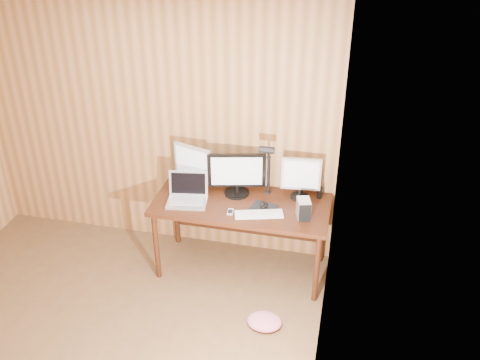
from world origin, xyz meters
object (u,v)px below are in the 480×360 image
(monitor_center, at_px, (237,174))
(monitor_right, at_px, (301,177))
(laptop, at_px, (188,194))
(phone, at_px, (230,212))
(speaker, at_px, (320,192))
(desk, at_px, (243,210))
(monitor_left, at_px, (193,166))
(mouse, at_px, (264,205))
(desk_lamp, at_px, (268,162))
(keyboard, at_px, (259,214))
(hard_drive, at_px, (304,209))

(monitor_center, xyz_separation_m, monitor_right, (0.58, 0.06, 0.00))
(monitor_center, xyz_separation_m, laptop, (-0.41, -0.21, -0.15))
(monitor_center, height_order, monitor_right, monitor_center)
(phone, bearing_deg, speaker, 24.23)
(desk, relative_size, monitor_left, 3.67)
(monitor_left, distance_m, mouse, 0.77)
(mouse, bearing_deg, laptop, -164.24)
(laptop, bearing_deg, desk, 5.81)
(speaker, bearing_deg, mouse, -149.62)
(desk, bearing_deg, mouse, -24.75)
(desk, xyz_separation_m, laptop, (-0.49, -0.13, 0.19))
(desk_lamp, bearing_deg, desk, -156.31)
(laptop, bearing_deg, speaker, 5.80)
(speaker, bearing_deg, desk_lamp, -169.78)
(keyboard, xyz_separation_m, mouse, (0.02, 0.13, 0.01))
(desk, bearing_deg, monitor_right, 15.15)
(desk, height_order, monitor_left, monitor_left)
(monitor_center, relative_size, desk_lamp, 0.90)
(laptop, xyz_separation_m, mouse, (0.70, 0.03, -0.04))
(monitor_left, xyz_separation_m, speaker, (1.19, 0.08, -0.18))
(monitor_right, relative_size, laptop, 1.03)
(desk, height_order, monitor_right, monitor_right)
(speaker, bearing_deg, phone, -150.42)
(desk, distance_m, desk_lamp, 0.53)
(monitor_center, height_order, speaker, monitor_center)
(phone, bearing_deg, keyboard, -2.08)
(monitor_left, bearing_deg, laptop, -68.31)
(monitor_left, relative_size, desk_lamp, 0.75)
(laptop, xyz_separation_m, desk_lamp, (0.69, 0.22, 0.29))
(monitor_right, relative_size, speaker, 3.50)
(mouse, xyz_separation_m, hard_drive, (0.36, -0.08, 0.06))
(mouse, bearing_deg, monitor_left, 178.09)
(monitor_right, height_order, keyboard, monitor_right)
(desk, bearing_deg, laptop, -165.40)
(desk_lamp, bearing_deg, hard_drive, -36.34)
(speaker, xyz_separation_m, desk_lamp, (-0.48, -0.09, 0.30))
(monitor_center, bearing_deg, mouse, -44.38)
(mouse, bearing_deg, desk_lamp, 105.85)
(monitor_left, bearing_deg, hard_drive, 3.87)
(keyboard, bearing_deg, mouse, 65.90)
(monitor_right, xyz_separation_m, phone, (-0.57, -0.38, -0.21))
(laptop, relative_size, phone, 3.85)
(desk_lamp, bearing_deg, monitor_right, 8.21)
(hard_drive, height_order, phone, hard_drive)
(phone, bearing_deg, monitor_right, 28.59)
(hard_drive, height_order, speaker, hard_drive)
(desk, bearing_deg, speaker, 14.58)
(hard_drive, bearing_deg, monitor_right, 86.69)
(mouse, bearing_deg, keyboard, -84.82)
(monitor_right, bearing_deg, monitor_left, 176.48)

